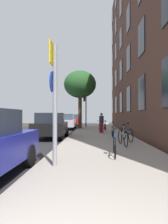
{
  "coord_description": "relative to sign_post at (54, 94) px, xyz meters",
  "views": [
    {
      "loc": [
        0.58,
        -1.32,
        1.48
      ],
      "look_at": [
        0.12,
        9.37,
        1.66
      ],
      "focal_mm": 32.05,
      "sensor_mm": 36.0,
      "label": 1
    }
  ],
  "objects": [
    {
      "name": "ground_plane",
      "position": [
        -1.94,
        11.0,
        -2.06
      ],
      "size": [
        41.8,
        41.8,
        0.0
      ],
      "primitive_type": "plane",
      "color": "#332D28"
    },
    {
      "name": "road_asphalt",
      "position": [
        -4.04,
        11.0,
        -2.06
      ],
      "size": [
        7.0,
        38.0,
        0.01
      ],
      "primitive_type": "cube",
      "color": "#232326",
      "rests_on": "ground"
    },
    {
      "name": "sidewalk",
      "position": [
        1.56,
        11.0,
        -2.0
      ],
      "size": [
        4.2,
        38.0,
        0.12
      ],
      "primitive_type": "cube",
      "color": "#9E9389",
      "rests_on": "ground"
    },
    {
      "name": "building_facade",
      "position": [
        4.15,
        10.5,
        6.49
      ],
      "size": [
        0.56,
        27.0,
        17.07
      ],
      "color": "#513328",
      "rests_on": "ground"
    },
    {
      "name": "sign_post",
      "position": [
        0.0,
        0.0,
        0.0
      ],
      "size": [
        0.15,
        0.6,
        3.31
      ],
      "color": "gray",
      "rests_on": "sidewalk"
    },
    {
      "name": "traffic_light",
      "position": [
        0.15,
        18.61,
        0.71
      ],
      "size": [
        0.43,
        0.24,
        3.89
      ],
      "color": "black",
      "rests_on": "sidewalk"
    },
    {
      "name": "tree_near",
      "position": [
        -0.31,
        16.05,
        2.71
      ],
      "size": [
        3.44,
        3.44,
        6.16
      ],
      "color": "#4C3823",
      "rests_on": "sidewalk"
    },
    {
      "name": "bicycle_0",
      "position": [
        1.77,
        1.49,
        -1.56
      ],
      "size": [
        0.42,
        1.66,
        0.96
      ],
      "color": "black",
      "rests_on": "sidewalk"
    },
    {
      "name": "bicycle_1",
      "position": [
        2.4,
        3.78,
        -1.56
      ],
      "size": [
        0.42,
        1.71,
        0.97
      ],
      "color": "black",
      "rests_on": "sidewalk"
    },
    {
      "name": "bicycle_2",
      "position": [
        2.85,
        5.35,
        -1.56
      ],
      "size": [
        0.48,
        1.77,
        0.98
      ],
      "color": "black",
      "rests_on": "sidewalk"
    },
    {
      "name": "bicycle_3",
      "position": [
        2.27,
        7.04,
        -1.56
      ],
      "size": [
        0.42,
        1.77,
        0.98
      ],
      "color": "black",
      "rests_on": "sidewalk"
    },
    {
      "name": "bicycle_4",
      "position": [
        1.66,
        10.87,
        -1.55
      ],
      "size": [
        0.42,
        1.66,
        0.99
      ],
      "color": "black",
      "rests_on": "sidewalk"
    },
    {
      "name": "bicycle_5",
      "position": [
        2.17,
        12.97,
        -1.59
      ],
      "size": [
        0.42,
        1.7,
        0.91
      ],
      "color": "black",
      "rests_on": "sidewalk"
    },
    {
      "name": "pedestrian_0",
      "position": [
        1.72,
        10.06,
        -1.06
      ],
      "size": [
        0.44,
        0.44,
        1.55
      ],
      "color": "maroon",
      "rests_on": "sidewalk"
    },
    {
      "name": "car_1",
      "position": [
        -1.61,
        7.28,
        -1.22
      ],
      "size": [
        2.0,
        4.0,
        1.62
      ],
      "color": "black",
      "rests_on": "road_asphalt"
    },
    {
      "name": "car_2",
      "position": [
        -1.74,
        15.61,
        -1.22
      ],
      "size": [
        1.98,
        4.03,
        1.62
      ],
      "color": "#B7B7BC",
      "rests_on": "road_asphalt"
    },
    {
      "name": "car_3",
      "position": [
        -1.72,
        23.94,
        -1.22
      ],
      "size": [
        2.08,
        4.07,
        1.62
      ],
      "color": "red",
      "rests_on": "road_asphalt"
    }
  ]
}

